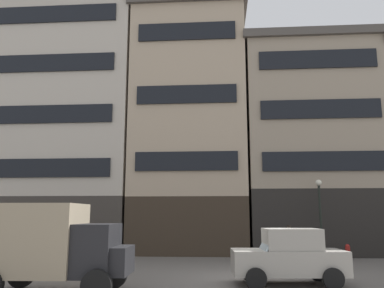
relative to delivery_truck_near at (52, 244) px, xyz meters
name	(u,v)px	position (x,y,z in m)	size (l,w,h in m)	color
ground_plane	(253,279)	(6.18, 3.26, -1.42)	(120.00, 120.00, 0.00)	#605B56
building_far_left	(70,124)	(-5.28, 13.93, 7.05)	(9.92, 7.45, 16.87)	#38332D
building_center_left	(191,130)	(3.09, 13.93, 6.49)	(7.53, 7.45, 15.75)	#33281E
building_center_right	(308,147)	(10.77, 13.93, 5.23)	(8.53, 7.45, 13.24)	black
delivery_truck_near	(52,244)	(0.00, 0.00, 0.00)	(4.39, 2.22, 2.62)	black
sedan_dark	(11,245)	(-4.70, 6.33, -0.51)	(3.86, 2.20, 1.83)	#7A6B4C
sedan_light	(289,256)	(7.29, 2.06, -0.51)	(3.79, 2.05, 1.83)	gray
pedestrian_officer	(289,242)	(8.35, 8.20, -0.44)	(0.40, 0.40, 1.79)	black
streetlamp_curbside	(320,207)	(10.22, 9.46, 1.25)	(0.32, 0.32, 4.12)	black
fire_hydrant_curbside	(348,252)	(11.38, 9.13, -1.00)	(0.24, 0.24, 0.83)	maroon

